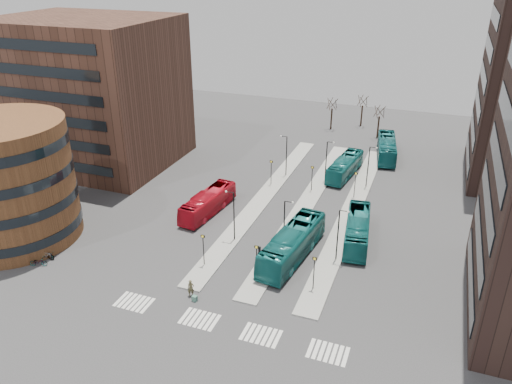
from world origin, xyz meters
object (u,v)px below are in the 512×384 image
(teal_bus_b, at_px, (345,167))
(commuter_c, at_px, (288,258))
(teal_bus_c, at_px, (357,230))
(commuter_a, at_px, (193,225))
(teal_bus_d, at_px, (387,148))
(teal_bus_a, at_px, (292,244))
(traveller, at_px, (191,288))
(bicycle_mid, at_px, (47,256))
(bicycle_near, at_px, (38,262))
(red_bus, at_px, (208,203))
(suitcase, at_px, (195,298))
(bicycle_far, at_px, (50,254))
(commuter_b, at_px, (259,253))

(teal_bus_b, xyz_separation_m, commuter_c, (-0.88, -25.78, -0.61))
(teal_bus_c, height_order, commuter_a, teal_bus_c)
(teal_bus_d, bearing_deg, commuter_a, -128.06)
(teal_bus_a, bearing_deg, teal_bus_c, 52.12)
(traveller, bearing_deg, bicycle_mid, 153.13)
(commuter_a, height_order, commuter_c, commuter_c)
(teal_bus_a, height_order, bicycle_near, teal_bus_a)
(teal_bus_c, height_order, bicycle_near, teal_bus_c)
(red_bus, bearing_deg, traveller, -63.61)
(commuter_c, bearing_deg, teal_bus_c, 168.17)
(suitcase, bearing_deg, bicycle_far, -175.74)
(suitcase, relative_size, bicycle_near, 0.31)
(commuter_c, xyz_separation_m, bicycle_mid, (-24.97, -8.30, -0.33))
(traveller, relative_size, bicycle_far, 1.15)
(teal_bus_d, height_order, bicycle_mid, teal_bus_d)
(commuter_a, bearing_deg, bicycle_far, 50.98)
(bicycle_mid, distance_m, bicycle_far, 0.49)
(suitcase, distance_m, commuter_a, 13.46)
(teal_bus_c, xyz_separation_m, bicycle_mid, (-30.97, -15.85, -0.99))
(suitcase, height_order, teal_bus_b, teal_bus_b)
(teal_bus_a, bearing_deg, commuter_b, -144.63)
(bicycle_far, bearing_deg, teal_bus_c, -49.52)
(teal_bus_d, relative_size, bicycle_far, 7.37)
(teal_bus_b, bearing_deg, red_bus, -120.68)
(suitcase, relative_size, commuter_c, 0.34)
(commuter_b, distance_m, bicycle_near, 23.71)
(traveller, xyz_separation_m, commuter_b, (4.07, 8.30, -0.05))
(suitcase, bearing_deg, teal_bus_d, 82.64)
(commuter_b, bearing_deg, teal_bus_c, -54.53)
(bicycle_mid, bearing_deg, suitcase, -102.25)
(red_bus, height_order, bicycle_near, red_bus)
(traveller, bearing_deg, teal_bus_d, 47.22)
(teal_bus_b, relative_size, traveller, 5.89)
(traveller, distance_m, bicycle_far, 17.72)
(teal_bus_c, relative_size, bicycle_mid, 6.18)
(teal_bus_b, distance_m, bicycle_far, 42.41)
(bicycle_far, bearing_deg, commuter_b, -56.54)
(commuter_b, bearing_deg, traveller, 149.39)
(teal_bus_d, xyz_separation_m, traveller, (-13.02, -44.09, -0.71))
(commuter_b, distance_m, bicycle_mid, 23.24)
(commuter_a, bearing_deg, bicycle_near, 55.25)
(teal_bus_d, distance_m, bicycle_near, 54.64)
(teal_bus_d, relative_size, traveller, 6.43)
(teal_bus_a, relative_size, commuter_a, 7.60)
(bicycle_far, bearing_deg, teal_bus_d, -21.18)
(teal_bus_b, xyz_separation_m, teal_bus_d, (4.87, 9.84, 0.13))
(traveller, height_order, bicycle_near, traveller)
(suitcase, bearing_deg, bicycle_near, -170.36)
(teal_bus_a, xyz_separation_m, commuter_c, (0.01, -1.54, -0.89))
(suitcase, distance_m, teal_bus_d, 46.37)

